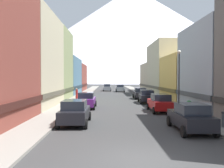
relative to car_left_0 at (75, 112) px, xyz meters
The scene contains 23 objects.
ground_plane 8.50m from the car_left_0, 63.29° to the right, with size 400.00×400.00×0.00m, color #3A3A3A.
sidewalk_left 27.57m from the car_left_0, 95.10° to the left, with size 2.50×100.00×0.15m, color gray.
sidewalk_right 29.24m from the car_left_0, 69.89° to the left, with size 2.50×100.00×0.15m, color gray.
storefront_left_1 13.51m from the car_left_0, 127.55° to the left, with size 8.51×11.16×10.73m.
storefront_left_2 22.18m from the car_left_0, 111.95° to the left, with size 9.16×8.81×10.79m.
storefront_left_3 32.80m from the car_left_0, 104.66° to the left, with size 9.45×13.40×7.50m.
storefront_left_4 45.97m from the car_left_0, 98.64° to the left, with size 6.69×13.41×6.92m.
storefront_right_1 17.15m from the car_left_0, 28.60° to the left, with size 7.20×10.21×9.05m.
storefront_right_2 24.15m from the car_left_0, 50.99° to the left, with size 7.96×10.09×6.77m.
storefront_right_3 34.11m from the car_left_0, 64.40° to the left, with size 6.96×13.09×10.41m.
storefront_right_4 45.36m from the car_left_0, 70.34° to the left, with size 8.18×10.93×6.98m.
car_left_0 is the anchor object (origin of this frame).
car_left_1 9.21m from the car_left_0, 90.00° to the left, with size 2.06×4.40×1.78m.
car_right_0 7.95m from the car_left_0, 17.15° to the right, with size 2.09×4.42×1.78m.
car_right_1 9.87m from the car_left_0, 39.66° to the left, with size 2.08×4.41×1.78m.
car_right_2 16.42m from the car_left_0, 62.44° to the left, with size 2.21×4.47×1.78m.
car_right_3 22.38m from the car_left_0, 70.15° to the left, with size 2.11×4.42×1.78m.
car_driving_0 41.09m from the car_left_0, 82.45° to the left, with size 2.06×4.40×1.78m.
car_driving_1 44.36m from the car_left_0, 87.16° to the left, with size 2.06×4.40×1.78m.
potted_plant_0 12.97m from the car_left_0, 33.60° to the left, with size 0.59×0.59×0.89m.
pedestrian_0 19.87m from the car_left_0, 97.08° to the left, with size 0.36×0.36×1.64m.
streetlamp_right 11.00m from the car_left_0, 29.90° to the left, with size 0.36×0.36×5.86m.
mountain_backdrop 259.58m from the car_left_0, 83.10° to the left, with size 295.12×295.12×106.08m, color white.
Camera 1 is at (-1.42, -9.59, 3.37)m, focal length 38.05 mm.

